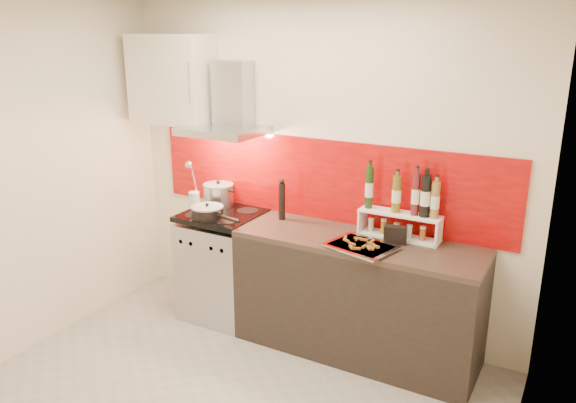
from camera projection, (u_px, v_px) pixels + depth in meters
The scene contains 15 objects.
back_wall at pixel (316, 169), 4.39m from camera, with size 3.40×0.02×2.60m, color silver.
left_wall at pixel (17, 181), 4.02m from camera, with size 0.02×2.80×2.60m, color silver.
right_wall at pixel (523, 280), 2.43m from camera, with size 0.02×2.80×2.60m, color silver.
backsplash at pixel (321, 180), 4.38m from camera, with size 3.00×0.02×0.64m, color #780606.
range_stove at pixel (224, 266), 4.71m from camera, with size 0.60×0.60×0.91m.
counter at pixel (357, 296), 4.16m from camera, with size 1.80×0.60×0.90m.
range_hood at pixel (229, 108), 4.45m from camera, with size 0.62×0.50×0.61m.
upper_cabinet at pixel (173, 79), 4.64m from camera, with size 0.70×0.35×0.72m, color silver.
stock_pot at pixel (219, 194), 4.75m from camera, with size 0.26×0.26×0.22m.
saute_pan at pixel (208, 212), 4.45m from camera, with size 0.49×0.26×0.12m.
utensil_jar at pixel (194, 195), 4.67m from camera, with size 0.09×0.13×0.42m.
pepper_mill at pixel (282, 200), 4.41m from camera, with size 0.05×0.05×0.33m.
step_shelf at pixel (404, 209), 3.98m from camera, with size 0.59×0.16×0.50m.
caddy_box at pixel (395, 235), 3.93m from camera, with size 0.16×0.07×0.14m, color black.
baking_tray at pixel (361, 246), 3.85m from camera, with size 0.52×0.44×0.03m.
Camera 1 is at (1.90, -2.44, 2.33)m, focal length 35.00 mm.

